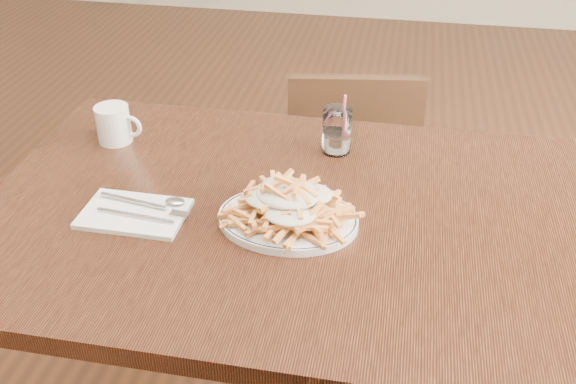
% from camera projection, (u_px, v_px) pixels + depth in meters
% --- Properties ---
extents(table, '(1.20, 0.80, 0.75)m').
position_uv_depth(table, '(286.00, 241.00, 1.29)').
color(table, black).
rests_on(table, ground).
extents(chair_far, '(0.42, 0.42, 0.79)m').
position_uv_depth(chair_far, '(349.00, 171.00, 1.94)').
color(chair_far, black).
rests_on(chair_far, ground).
extents(fries_plate, '(0.27, 0.23, 0.02)m').
position_uv_depth(fries_plate, '(288.00, 219.00, 1.20)').
color(fries_plate, white).
rests_on(fries_plate, table).
extents(loaded_fries, '(0.27, 0.24, 0.07)m').
position_uv_depth(loaded_fries, '(288.00, 200.00, 1.17)').
color(loaded_fries, '#CB853E').
rests_on(loaded_fries, fries_plate).
extents(napkin, '(0.20, 0.13, 0.01)m').
position_uv_depth(napkin, '(134.00, 214.00, 1.22)').
color(napkin, silver).
rests_on(napkin, table).
extents(cutlery, '(0.20, 0.08, 0.01)m').
position_uv_depth(cutlery, '(135.00, 208.00, 1.22)').
color(cutlery, silver).
rests_on(cutlery, napkin).
extents(water_glass, '(0.06, 0.06, 0.14)m').
position_uv_depth(water_glass, '(337.00, 133.00, 1.41)').
color(water_glass, white).
rests_on(water_glass, table).
extents(coffee_mug, '(0.11, 0.08, 0.09)m').
position_uv_depth(coffee_mug, '(114.00, 124.00, 1.45)').
color(coffee_mug, white).
rests_on(coffee_mug, table).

